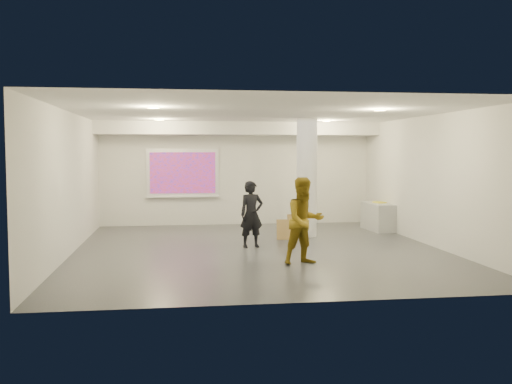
{
  "coord_description": "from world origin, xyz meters",
  "views": [
    {
      "loc": [
        -1.79,
        -12.35,
        2.15
      ],
      "look_at": [
        0.0,
        0.4,
        1.25
      ],
      "focal_mm": 40.0,
      "sensor_mm": 36.0,
      "label": 1
    }
  ],
  "objects": [
    {
      "name": "downlight_se",
      "position": [
        2.2,
        -1.5,
        2.98
      ],
      "size": [
        0.22,
        0.22,
        0.02
      ],
      "primitive_type": "cylinder",
      "color": "#FBE390",
      "rests_on": "ceiling"
    },
    {
      "name": "downlight_sw",
      "position": [
        -2.2,
        -1.5,
        2.98
      ],
      "size": [
        0.22,
        0.22,
        0.02
      ],
      "primitive_type": "cylinder",
      "color": "#FBE390",
      "rests_on": "ceiling"
    },
    {
      "name": "soffit_band",
      "position": [
        0.0,
        3.95,
        2.82
      ],
      "size": [
        8.0,
        1.1,
        0.36
      ],
      "primitive_type": "cube",
      "color": "silver",
      "rests_on": "ceiling"
    },
    {
      "name": "cardboard_front",
      "position": [
        0.87,
        1.32,
        0.25
      ],
      "size": [
        0.46,
        0.16,
        0.5
      ],
      "primitive_type": "cube",
      "rotation": [
        -0.18,
        0.0,
        -0.07
      ],
      "color": "#9F7D44",
      "rests_on": "floor"
    },
    {
      "name": "wall_right",
      "position": [
        4.0,
        0.0,
        1.5
      ],
      "size": [
        0.01,
        9.0,
        3.0
      ],
      "primitive_type": "cube",
      "color": "silver",
      "rests_on": "floor"
    },
    {
      "name": "downlight_ne",
      "position": [
        2.2,
        2.5,
        2.98
      ],
      "size": [
        0.22,
        0.22,
        0.02
      ],
      "primitive_type": "cylinder",
      "color": "#FBE390",
      "rests_on": "ceiling"
    },
    {
      "name": "projection_screen",
      "position": [
        -1.6,
        4.45,
        1.53
      ],
      "size": [
        2.1,
        0.13,
        1.42
      ],
      "color": "white",
      "rests_on": "wall_back"
    },
    {
      "name": "wall_left",
      "position": [
        -4.0,
        0.0,
        1.5
      ],
      "size": [
        0.01,
        9.0,
        3.0
      ],
      "primitive_type": "cube",
      "color": "silver",
      "rests_on": "floor"
    },
    {
      "name": "credenza",
      "position": [
        3.72,
        2.64,
        0.38
      ],
      "size": [
        0.61,
        1.31,
        0.75
      ],
      "primitive_type": "cube",
      "rotation": [
        0.0,
        0.0,
        0.06
      ],
      "color": "#9FA3A5",
      "rests_on": "floor"
    },
    {
      "name": "floor",
      "position": [
        0.0,
        0.0,
        0.0
      ],
      "size": [
        8.0,
        9.0,
        0.01
      ],
      "primitive_type": "cube",
      "color": "#35373C",
      "rests_on": "ground"
    },
    {
      "name": "ceiling",
      "position": [
        0.0,
        0.0,
        3.0
      ],
      "size": [
        8.0,
        9.0,
        0.01
      ],
      "primitive_type": "cube",
      "color": "white",
      "rests_on": "floor"
    },
    {
      "name": "wall_front",
      "position": [
        0.0,
        -4.5,
        1.5
      ],
      "size": [
        8.0,
        0.01,
        3.0
      ],
      "primitive_type": "cube",
      "color": "silver",
      "rests_on": "floor"
    },
    {
      "name": "postit_pad",
      "position": [
        3.78,
        2.7,
        0.77
      ],
      "size": [
        0.31,
        0.38,
        0.03
      ],
      "primitive_type": "cube",
      "rotation": [
        0.0,
        0.0,
        0.18
      ],
      "color": "yellow",
      "rests_on": "credenza"
    },
    {
      "name": "wall_back",
      "position": [
        0.0,
        4.5,
        1.5
      ],
      "size": [
        8.0,
        0.01,
        3.0
      ],
      "primitive_type": "cube",
      "color": "silver",
      "rests_on": "floor"
    },
    {
      "name": "downlight_nw",
      "position": [
        -2.2,
        2.5,
        2.98
      ],
      "size": [
        0.22,
        0.22,
        0.02
      ],
      "primitive_type": "cylinder",
      "color": "#FBE390",
      "rests_on": "ceiling"
    },
    {
      "name": "column",
      "position": [
        1.5,
        1.8,
        1.5
      ],
      "size": [
        0.52,
        0.52,
        3.0
      ],
      "primitive_type": "cylinder",
      "color": "silver",
      "rests_on": "floor"
    },
    {
      "name": "cardboard_back",
      "position": [
        1.25,
        1.64,
        0.3
      ],
      "size": [
        0.58,
        0.35,
        0.6
      ],
      "primitive_type": "cube",
      "rotation": [
        -0.21,
        0.0,
        0.35
      ],
      "color": "#9F7D44",
      "rests_on": "floor"
    },
    {
      "name": "woman",
      "position": [
        -0.11,
        0.31,
        0.75
      ],
      "size": [
        0.62,
        0.48,
        1.5
      ],
      "primitive_type": "imported",
      "rotation": [
        0.0,
        0.0,
        0.24
      ],
      "color": "black",
      "rests_on": "floor"
    },
    {
      "name": "man",
      "position": [
        0.64,
        -1.74,
        0.84
      ],
      "size": [
        0.96,
        0.83,
        1.67
      ],
      "primitive_type": "imported",
      "rotation": [
        0.0,
        0.0,
        0.28
      ],
      "color": "olive",
      "rests_on": "floor"
    }
  ]
}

